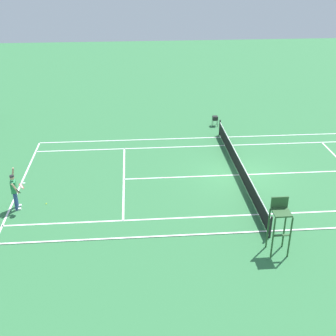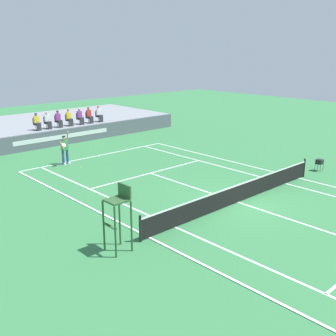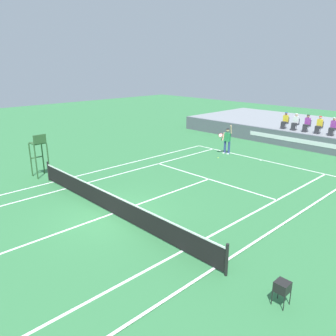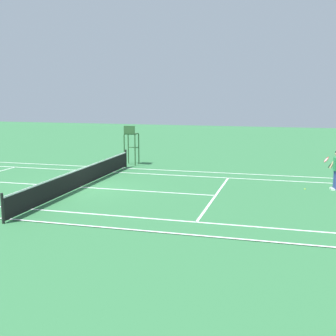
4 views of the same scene
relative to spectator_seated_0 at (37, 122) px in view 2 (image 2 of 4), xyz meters
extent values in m
plane|color=#337542|center=(1.50, -17.49, -1.79)|extent=(80.00, 80.00, 0.00)
cube|color=#337542|center=(1.50, -17.49, -1.78)|extent=(10.98, 23.78, 0.02)
cube|color=white|center=(1.50, -5.60, -1.77)|extent=(10.98, 0.10, 0.01)
cube|color=white|center=(-3.99, -17.49, -1.77)|extent=(0.10, 23.78, 0.01)
cube|color=white|center=(6.99, -17.49, -1.77)|extent=(0.10, 23.78, 0.01)
cube|color=white|center=(-2.61, -17.49, -1.77)|extent=(0.10, 23.78, 0.01)
cube|color=white|center=(5.61, -17.49, -1.77)|extent=(0.10, 23.78, 0.01)
cube|color=white|center=(1.50, -11.09, -1.77)|extent=(8.22, 0.10, 0.01)
cube|color=white|center=(1.50, -17.49, -1.77)|extent=(0.10, 12.80, 0.01)
cube|color=white|center=(1.50, -5.70, -1.77)|extent=(0.10, 0.20, 0.01)
cylinder|color=black|center=(-4.44, -17.49, -1.26)|extent=(0.10, 0.10, 1.07)
cylinder|color=black|center=(7.44, -17.49, -1.26)|extent=(0.10, 0.10, 1.07)
cube|color=black|center=(1.50, -17.49, -1.31)|extent=(11.78, 0.02, 0.84)
cube|color=white|center=(1.50, -17.49, -0.89)|extent=(11.78, 0.03, 0.06)
cube|color=#565B66|center=(1.50, -0.93, -1.20)|extent=(22.21, 0.24, 1.18)
cube|color=silver|center=(1.50, -1.05, -1.14)|extent=(7.77, 0.01, 0.32)
cube|color=gray|center=(1.50, 3.88, -1.20)|extent=(22.21, 9.37, 1.18)
cube|color=#474C56|center=(0.00, 0.02, -0.20)|extent=(0.44, 0.44, 0.06)
cube|color=#474C56|center=(0.00, 0.22, 0.05)|extent=(0.44, 0.06, 0.44)
cylinder|color=#4C4C51|center=(0.18, -0.13, -0.42)|extent=(0.04, 0.04, 0.38)
cylinder|color=#4C4C51|center=(-0.18, -0.13, -0.42)|extent=(0.04, 0.04, 0.38)
cube|color=#2D2D33|center=(0.00, -0.08, -0.12)|extent=(0.34, 0.44, 0.16)
cube|color=#2D2D33|center=(0.00, -0.28, -0.39)|extent=(0.30, 0.14, 0.44)
cube|color=yellow|center=(0.00, 0.08, 0.17)|extent=(0.36, 0.22, 0.52)
sphere|color=brown|center=(0.00, 0.08, 0.54)|extent=(0.20, 0.20, 0.20)
cylinder|color=#2D4CA8|center=(0.00, 0.08, 0.63)|extent=(0.19, 0.19, 0.05)
cube|color=#474C56|center=(0.85, 0.02, -0.20)|extent=(0.44, 0.44, 0.06)
cube|color=#474C56|center=(0.85, 0.22, 0.05)|extent=(0.44, 0.06, 0.44)
cylinder|color=#4C4C51|center=(1.03, -0.13, -0.42)|extent=(0.04, 0.04, 0.38)
cylinder|color=#4C4C51|center=(0.68, -0.13, -0.42)|extent=(0.04, 0.04, 0.38)
cube|color=#2D2D33|center=(0.85, -0.08, -0.12)|extent=(0.34, 0.44, 0.16)
cube|color=#2D2D33|center=(0.85, -0.28, -0.39)|extent=(0.30, 0.14, 0.44)
cube|color=white|center=(0.85, 0.08, 0.17)|extent=(0.36, 0.22, 0.52)
sphere|color=tan|center=(0.85, 0.08, 0.54)|extent=(0.20, 0.20, 0.20)
cylinder|color=white|center=(0.85, 0.08, 0.63)|extent=(0.19, 0.19, 0.05)
cube|color=#474C56|center=(1.76, 0.02, -0.20)|extent=(0.44, 0.44, 0.06)
cube|color=#474C56|center=(1.76, 0.22, 0.05)|extent=(0.44, 0.06, 0.44)
cylinder|color=#4C4C51|center=(1.93, -0.13, -0.42)|extent=(0.04, 0.04, 0.38)
cylinder|color=#4C4C51|center=(1.58, -0.13, -0.42)|extent=(0.04, 0.04, 0.38)
cube|color=#2D2D33|center=(1.76, -0.08, -0.12)|extent=(0.34, 0.44, 0.16)
cube|color=#2D2D33|center=(1.76, -0.28, -0.39)|extent=(0.30, 0.14, 0.44)
cube|color=purple|center=(1.76, 0.08, 0.17)|extent=(0.36, 0.22, 0.52)
sphere|color=#A37556|center=(1.76, 0.08, 0.54)|extent=(0.20, 0.20, 0.20)
cylinder|color=black|center=(1.76, 0.08, 0.63)|extent=(0.19, 0.19, 0.05)
cube|color=#474C56|center=(2.67, 0.02, -0.20)|extent=(0.44, 0.44, 0.06)
cube|color=#474C56|center=(2.67, 0.22, 0.05)|extent=(0.44, 0.06, 0.44)
cylinder|color=#4C4C51|center=(2.85, -0.13, -0.42)|extent=(0.04, 0.04, 0.38)
cylinder|color=#4C4C51|center=(2.49, -0.13, -0.42)|extent=(0.04, 0.04, 0.38)
cube|color=#2D2D33|center=(2.67, -0.08, -0.12)|extent=(0.34, 0.44, 0.16)
cube|color=#2D2D33|center=(2.67, -0.28, -0.39)|extent=(0.30, 0.14, 0.44)
cube|color=yellow|center=(2.67, 0.08, 0.17)|extent=(0.36, 0.22, 0.52)
sphere|color=tan|center=(2.67, 0.08, 0.54)|extent=(0.20, 0.20, 0.20)
cylinder|color=red|center=(2.67, 0.08, 0.63)|extent=(0.19, 0.19, 0.05)
cube|color=#474C56|center=(3.65, 0.02, -0.20)|extent=(0.44, 0.44, 0.06)
cube|color=#474C56|center=(3.65, 0.22, 0.05)|extent=(0.44, 0.06, 0.44)
cylinder|color=#4C4C51|center=(3.82, -0.13, -0.42)|extent=(0.04, 0.04, 0.38)
cylinder|color=#4C4C51|center=(3.47, -0.13, -0.42)|extent=(0.04, 0.04, 0.38)
cube|color=#2D2D33|center=(3.65, -0.08, -0.12)|extent=(0.34, 0.44, 0.16)
cube|color=#2D2D33|center=(3.65, -0.28, -0.39)|extent=(0.30, 0.14, 0.44)
cube|color=purple|center=(3.65, 0.08, 0.17)|extent=(0.36, 0.22, 0.52)
sphere|color=#A37556|center=(3.65, 0.08, 0.54)|extent=(0.20, 0.20, 0.20)
cylinder|color=white|center=(3.65, 0.08, 0.63)|extent=(0.19, 0.19, 0.05)
cube|color=#474C56|center=(4.50, 0.02, -0.20)|extent=(0.44, 0.44, 0.06)
cube|color=#474C56|center=(4.50, 0.22, 0.05)|extent=(0.44, 0.06, 0.44)
cylinder|color=#4C4C51|center=(4.68, -0.13, -0.42)|extent=(0.04, 0.04, 0.38)
cylinder|color=#4C4C51|center=(4.33, -0.13, -0.42)|extent=(0.04, 0.04, 0.38)
cube|color=#2D2D33|center=(4.50, -0.08, -0.12)|extent=(0.34, 0.44, 0.16)
cube|color=#2D2D33|center=(4.50, -0.28, -0.39)|extent=(0.30, 0.14, 0.44)
cube|color=red|center=(4.50, 0.08, 0.17)|extent=(0.36, 0.22, 0.52)
sphere|color=#A37556|center=(4.50, 0.08, 0.54)|extent=(0.20, 0.20, 0.20)
cylinder|color=red|center=(4.50, 0.08, 0.63)|extent=(0.19, 0.19, 0.05)
cube|color=#474C56|center=(5.44, 0.02, -0.20)|extent=(0.44, 0.44, 0.06)
cube|color=#474C56|center=(5.44, 0.22, 0.05)|extent=(0.44, 0.06, 0.44)
cylinder|color=#4C4C51|center=(5.62, -0.13, -0.42)|extent=(0.04, 0.04, 0.38)
cylinder|color=#4C4C51|center=(5.26, -0.13, -0.42)|extent=(0.04, 0.04, 0.38)
cube|color=#2D2D33|center=(5.44, -0.08, -0.12)|extent=(0.34, 0.44, 0.16)
cube|color=#2D2D33|center=(5.44, -0.28, -0.39)|extent=(0.30, 0.14, 0.44)
cube|color=white|center=(5.44, 0.08, 0.17)|extent=(0.36, 0.22, 0.52)
sphere|color=tan|center=(5.44, 0.08, 0.54)|extent=(0.20, 0.20, 0.20)
cylinder|color=red|center=(5.44, 0.08, 0.63)|extent=(0.19, 0.19, 0.05)
cylinder|color=navy|center=(-0.95, -5.93, -1.33)|extent=(0.15, 0.15, 0.92)
cylinder|color=navy|center=(-1.26, -5.98, -1.33)|extent=(0.15, 0.15, 0.92)
cube|color=white|center=(-0.94, -5.99, -1.74)|extent=(0.16, 0.30, 0.10)
cube|color=white|center=(-1.25, -6.04, -1.74)|extent=(0.16, 0.30, 0.10)
cube|color=#2D8C51|center=(-1.10, -5.95, -0.57)|extent=(0.43, 0.30, 0.60)
sphere|color=tan|center=(-1.10, -5.95, -0.10)|extent=(0.22, 0.22, 0.22)
cylinder|color=black|center=(-1.10, -5.95, -0.01)|extent=(0.21, 0.21, 0.06)
cylinder|color=tan|center=(-0.84, -5.94, -0.01)|extent=(0.12, 0.22, 0.61)
cylinder|color=tan|center=(-1.35, -6.09, -0.55)|extent=(0.14, 0.34, 0.56)
cylinder|color=black|center=(-1.37, -6.22, -0.68)|extent=(0.06, 0.19, 0.25)
torus|color=red|center=(-1.37, -6.39, -0.42)|extent=(0.33, 0.24, 0.26)
cylinder|color=silver|center=(-1.37, -6.39, -0.42)|extent=(0.29, 0.20, 0.22)
sphere|color=#D1E533|center=(-0.82, -7.29, -1.76)|extent=(0.07, 0.07, 0.07)
cylinder|color=#2D562D|center=(-5.81, -17.84, -0.84)|extent=(0.07, 0.07, 1.90)
cylinder|color=#2D562D|center=(-5.81, -17.14, -0.84)|extent=(0.07, 0.07, 1.90)
cylinder|color=#2D562D|center=(-5.11, -17.84, -0.84)|extent=(0.07, 0.07, 1.90)
cylinder|color=#2D562D|center=(-5.11, -17.14, -0.84)|extent=(0.07, 0.07, 1.90)
cube|color=#2D562D|center=(-5.46, -17.49, 0.14)|extent=(0.70, 0.70, 0.06)
cube|color=#2D562D|center=(-5.11, -17.49, 0.41)|extent=(0.06, 0.70, 0.48)
cube|color=#2D562D|center=(-5.77, -17.49, -0.75)|extent=(0.10, 0.70, 0.04)
cube|color=black|center=(9.22, -17.48, -1.23)|extent=(0.36, 0.36, 0.28)
cylinder|color=black|center=(9.05, -17.65, -1.58)|extent=(0.02, 0.02, 0.42)
cylinder|color=black|center=(9.39, -17.65, -1.58)|extent=(0.02, 0.02, 0.42)
cylinder|color=black|center=(9.05, -17.31, -1.58)|extent=(0.02, 0.02, 0.42)
cylinder|color=black|center=(9.39, -17.31, -1.58)|extent=(0.02, 0.02, 0.42)
ellipsoid|color=#D1E533|center=(9.22, -17.48, -1.15)|extent=(0.30, 0.30, 0.12)
camera|label=1|loc=(-20.06, -11.77, 9.59)|focal=47.49mm
camera|label=2|loc=(-13.14, -28.39, 5.18)|focal=43.55mm
camera|label=3|loc=(12.48, -24.76, 4.34)|focal=35.77mm
camera|label=4|loc=(19.98, -8.18, 2.67)|focal=46.91mm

